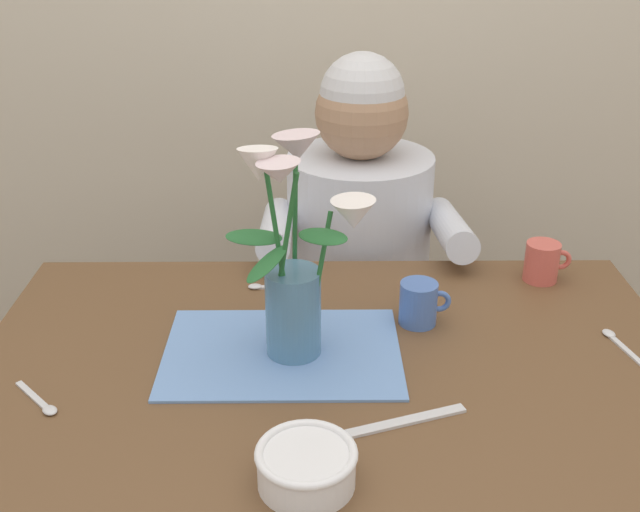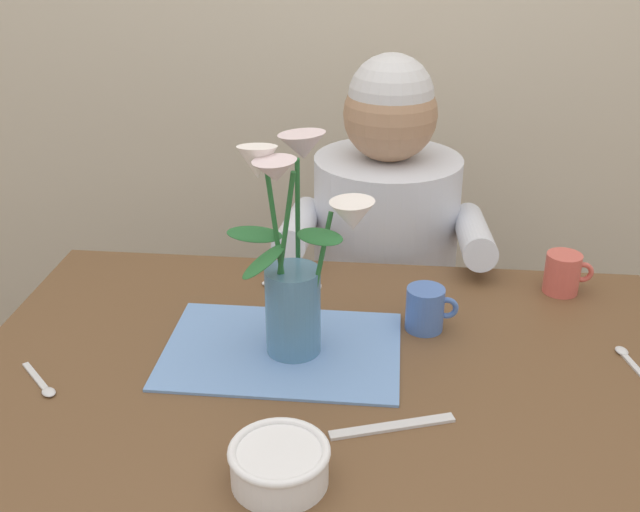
% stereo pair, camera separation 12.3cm
% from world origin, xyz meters
% --- Properties ---
extents(dining_table, '(1.20, 0.80, 0.74)m').
position_xyz_m(dining_table, '(0.00, 0.00, 0.64)').
color(dining_table, brown).
rests_on(dining_table, ground_plane).
extents(seated_person, '(0.45, 0.47, 1.14)m').
position_xyz_m(seated_person, '(0.08, 0.62, 0.56)').
color(seated_person, '#4C4C56').
rests_on(seated_person, ground_plane).
extents(striped_placemat, '(0.40, 0.28, 0.00)m').
position_xyz_m(striped_placemat, '(-0.08, 0.04, 0.74)').
color(striped_placemat, '#6B93D1').
rests_on(striped_placemat, dining_table).
extents(flower_vase, '(0.24, 0.23, 0.37)m').
position_xyz_m(flower_vase, '(-0.06, 0.05, 0.91)').
color(flower_vase, teal).
rests_on(flower_vase, dining_table).
extents(ceramic_bowl, '(0.14, 0.14, 0.06)m').
position_xyz_m(ceramic_bowl, '(-0.04, -0.27, 0.77)').
color(ceramic_bowl, white).
rests_on(ceramic_bowl, dining_table).
extents(dinner_knife, '(0.19, 0.08, 0.00)m').
position_xyz_m(dinner_knife, '(0.11, -0.14, 0.74)').
color(dinner_knife, silver).
rests_on(dinner_knife, dining_table).
extents(tea_cup, '(0.09, 0.07, 0.08)m').
position_xyz_m(tea_cup, '(0.16, 0.14, 0.78)').
color(tea_cup, '#476BB7').
rests_on(tea_cup, dining_table).
extents(ceramic_mug, '(0.09, 0.07, 0.08)m').
position_xyz_m(ceramic_mug, '(0.43, 0.31, 0.78)').
color(ceramic_mug, '#CC564C').
rests_on(ceramic_mug, dining_table).
extents(spoon_0, '(0.09, 0.10, 0.01)m').
position_xyz_m(spoon_0, '(-0.45, -0.10, 0.74)').
color(spoon_0, silver).
rests_on(spoon_0, dining_table).
extents(spoon_1, '(0.12, 0.02, 0.01)m').
position_xyz_m(spoon_1, '(-0.12, 0.28, 0.74)').
color(spoon_1, silver).
rests_on(spoon_1, dining_table).
extents(spoon_2, '(0.04, 0.12, 0.01)m').
position_xyz_m(spoon_2, '(0.50, 0.07, 0.74)').
color(spoon_2, silver).
rests_on(spoon_2, dining_table).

